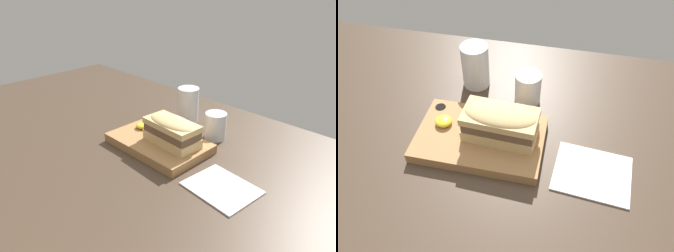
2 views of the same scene
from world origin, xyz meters
TOP-DOWN VIEW (x-y plane):
  - dining_table at (0.00, 0.00)cm, footprint 198.01×91.07cm
  - serving_board at (-6.24, 3.61)cm, footprint 28.73×18.31cm
  - sandwich at (-1.62, 4.35)cm, footprint 16.53×8.90cm
  - mustard_dollop at (-15.28, 5.12)cm, footprint 3.93×3.93cm
  - water_glass at (-12.72, 23.69)cm, footprint 7.15×7.15cm
  - wine_glass at (1.96, 19.82)cm, footprint 6.58×6.58cm
  - napkin at (19.34, -0.16)cm, footprint 17.08×14.43cm

SIDE VIEW (x-z plane):
  - dining_table at x=0.00cm, z-range 0.00..2.00cm
  - napkin at x=19.34cm, z-range 2.00..2.40cm
  - serving_board at x=-6.24cm, z-range 1.97..4.66cm
  - mustard_dollop at x=-15.28cm, z-range 4.62..6.19cm
  - wine_glass at x=1.96cm, z-range 1.52..9.87cm
  - water_glass at x=-12.72cm, z-range 1.21..13.06cm
  - sandwich at x=-1.62cm, z-range 4.93..12.85cm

